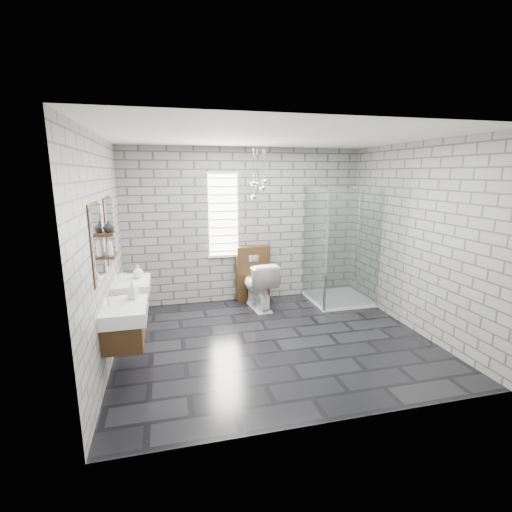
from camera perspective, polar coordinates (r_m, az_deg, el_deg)
name	(u,v)px	position (r m, az deg, el deg)	size (l,w,h in m)	color
floor	(274,340)	(5.28, 2.77, -12.85)	(4.20, 3.60, 0.02)	black
ceiling	(276,136)	(4.79, 3.13, 17.98)	(4.20, 3.60, 0.02)	white
wall_back	(246,226)	(6.59, -1.62, 4.67)	(4.20, 0.02, 2.70)	gray
wall_front	(337,283)	(3.22, 12.31, -4.15)	(4.20, 0.02, 2.70)	gray
wall_left	(103,253)	(4.71, -22.46, 0.49)	(0.02, 3.60, 2.70)	gray
wall_right	(415,238)	(5.82, 23.27, 2.59)	(0.02, 3.60, 2.70)	gray
vanity_left	(121,313)	(4.38, -20.05, -8.27)	(0.47, 0.70, 1.57)	#412914
vanity_right	(129,287)	(5.31, -18.99, -4.55)	(0.47, 0.70, 1.57)	#412914
shelf_lower	(110,256)	(4.66, -21.54, 0.06)	(0.14, 0.30, 0.03)	#412914
shelf_upper	(108,234)	(4.61, -21.80, 3.22)	(0.14, 0.30, 0.03)	#412914
window	(223,215)	(6.46, -5.07, 6.26)	(0.56, 0.05, 1.48)	white
cistern_panel	(253,273)	(6.68, -0.51, -2.67)	(0.60, 0.20, 1.00)	#412914
flush_plate	(254,258)	(6.50, -0.31, -0.36)	(0.18, 0.01, 0.12)	silver
shower_enclosure	(337,276)	(6.67, 12.33, -2.96)	(1.00, 1.00, 2.03)	white
pendant_cluster	(258,186)	(6.13, 0.34, 10.72)	(0.30, 0.22, 0.86)	silver
toilet	(259,285)	(6.30, 0.39, -4.46)	(0.46, 0.80, 0.82)	white
soap_bottle_a	(133,290)	(4.48, -18.43, -4.96)	(0.10, 0.10, 0.22)	#B2B2B2
soap_bottle_b	(138,271)	(5.34, -17.74, -2.27)	(0.15, 0.15, 0.19)	#B2B2B2
soap_bottle_c	(109,247)	(4.54, -21.69, 1.36)	(0.08, 0.09, 0.22)	#B2B2B2
vase	(109,227)	(4.61, -21.74, 4.23)	(0.13, 0.13, 0.13)	#B2B2B2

